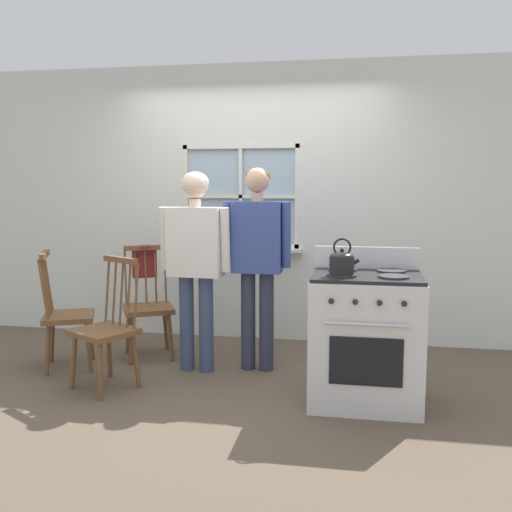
{
  "coord_description": "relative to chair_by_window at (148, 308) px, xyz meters",
  "views": [
    {
      "loc": [
        1.0,
        -4.15,
        1.55
      ],
      "look_at": [
        0.23,
        0.1,
        1.0
      ],
      "focal_mm": 40.0,
      "sensor_mm": 36.0,
      "label": 1
    }
  ],
  "objects": [
    {
      "name": "stove",
      "position": [
        1.91,
        -0.76,
        0.03
      ],
      "size": [
        0.77,
        0.68,
        1.08
      ],
      "color": "silver",
      "rests_on": "ground_plane"
    },
    {
      "name": "person_teen_center",
      "position": [
        1.03,
        -0.19,
        0.57
      ],
      "size": [
        0.56,
        0.22,
        1.68
      ],
      "rotation": [
        0.0,
        0.0,
        -0.01
      ],
      "color": "#2D3347",
      "rests_on": "ground_plane"
    },
    {
      "name": "chair_by_window",
      "position": [
        0.0,
        0.0,
        0.0
      ],
      "size": [
        0.56,
        0.55,
        0.99
      ],
      "rotation": [
        0.0,
        0.0,
        0.47
      ],
      "color": "brown",
      "rests_on": "ground_plane"
    },
    {
      "name": "chair_near_wall",
      "position": [
        -0.02,
        -0.81,
        0.0
      ],
      "size": [
        0.56,
        0.56,
        0.99
      ],
      "rotation": [
        0.0,
        0.0,
        -0.52
      ],
      "color": "brown",
      "rests_on": "ground_plane"
    },
    {
      "name": "handbag",
      "position": [
        -0.11,
        0.21,
        0.38
      ],
      "size": [
        0.24,
        0.24,
        0.31
      ],
      "color": "maroon",
      "rests_on": "chair_by_window"
    },
    {
      "name": "wall_back",
      "position": [
        0.85,
        0.8,
        0.9
      ],
      "size": [
        6.4,
        0.16,
        2.7
      ],
      "color": "silver",
      "rests_on": "ground_plane"
    },
    {
      "name": "person_elderly_left",
      "position": [
        0.53,
        -0.3,
        0.57
      ],
      "size": [
        0.6,
        0.24,
        1.65
      ],
      "rotation": [
        0.0,
        0.0,
        -0.05
      ],
      "color": "#384766",
      "rests_on": "ground_plane"
    },
    {
      "name": "kettle",
      "position": [
        1.73,
        -0.89,
        0.58
      ],
      "size": [
        0.21,
        0.17,
        0.25
      ],
      "color": "black",
      "rests_on": "stove"
    },
    {
      "name": "potted_plant",
      "position": [
        0.46,
        0.71,
        0.55
      ],
      "size": [
        0.16,
        0.16,
        0.28
      ],
      "color": "#42474C",
      "rests_on": "wall_back"
    },
    {
      "name": "chair_center_cluster",
      "position": [
        -0.56,
        -0.43,
        0.0
      ],
      "size": [
        0.53,
        0.55,
        0.99
      ],
      "rotation": [
        0.0,
        0.0,
        1.98
      ],
      "color": "brown",
      "rests_on": "ground_plane"
    },
    {
      "name": "ground_plane",
      "position": [
        0.84,
        -0.6,
        -0.45
      ],
      "size": [
        16.0,
        16.0,
        0.0
      ],
      "primitive_type": "plane",
      "color": "brown"
    }
  ]
}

